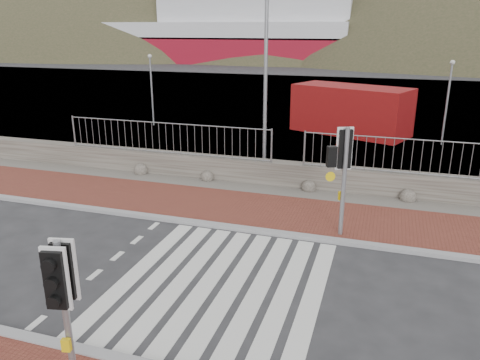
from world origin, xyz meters
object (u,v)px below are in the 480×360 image
(traffic_signal_far, at_px, (344,159))
(streetlight, at_px, (269,61))
(ferry, at_px, (220,28))
(traffic_signal_near, at_px, (63,287))
(shipping_container, at_px, (351,110))

(traffic_signal_far, xyz_separation_m, streetlight, (-3.28, 4.64, 2.16))
(ferry, xyz_separation_m, traffic_signal_near, (23.58, -71.75, -3.42))
(streetlight, bearing_deg, traffic_signal_near, -81.31)
(traffic_signal_near, bearing_deg, traffic_signal_far, 53.22)
(traffic_signal_near, xyz_separation_m, traffic_signal_far, (3.37, 7.28, 0.32))
(traffic_signal_far, bearing_deg, shipping_container, -111.03)
(ferry, height_order, traffic_signal_near, ferry)
(traffic_signal_far, relative_size, shipping_container, 0.51)
(streetlight, xyz_separation_m, shipping_container, (2.33, 9.15, -3.14))
(traffic_signal_near, distance_m, shipping_container, 21.22)
(traffic_signal_far, height_order, shipping_container, traffic_signal_far)
(ferry, bearing_deg, streetlight, -68.41)
(traffic_signal_near, bearing_deg, shipping_container, 71.47)
(traffic_signal_near, height_order, traffic_signal_far, traffic_signal_far)
(streetlight, relative_size, shipping_container, 1.27)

